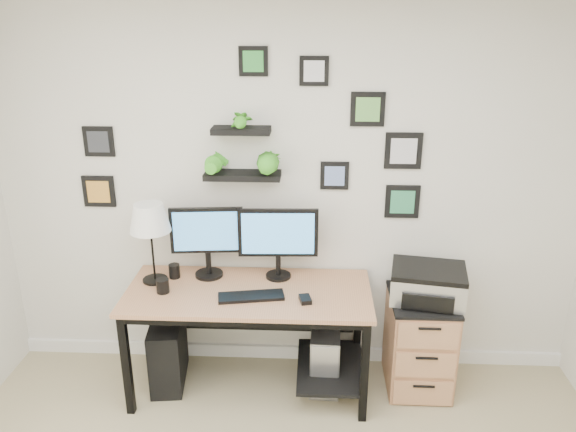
# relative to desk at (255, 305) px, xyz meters

# --- Properties ---
(room) EXTENTS (4.00, 4.00, 4.00)m
(room) POSITION_rel_desk_xyz_m (0.21, 0.32, -0.58)
(room) COLOR tan
(room) RESTS_ON ground
(desk) EXTENTS (1.60, 0.70, 0.75)m
(desk) POSITION_rel_desk_xyz_m (0.00, 0.00, 0.00)
(desk) COLOR tan
(desk) RESTS_ON ground
(monitor_left) EXTENTS (0.49, 0.21, 0.50)m
(monitor_left) POSITION_rel_desk_xyz_m (-0.33, 0.16, 0.41)
(monitor_left) COLOR black
(monitor_left) RESTS_ON desk
(monitor_right) EXTENTS (0.53, 0.18, 0.50)m
(monitor_right) POSITION_rel_desk_xyz_m (0.15, 0.16, 0.42)
(monitor_right) COLOR black
(monitor_right) RESTS_ON desk
(keyboard) EXTENTS (0.43, 0.20, 0.02)m
(keyboard) POSITION_rel_desk_xyz_m (-0.01, -0.13, 0.13)
(keyboard) COLOR black
(keyboard) RESTS_ON desk
(mouse) EXTENTS (0.09, 0.12, 0.03)m
(mouse) POSITION_rel_desk_xyz_m (0.34, -0.16, 0.14)
(mouse) COLOR black
(mouse) RESTS_ON desk
(table_lamp) EXTENTS (0.27, 0.27, 0.55)m
(table_lamp) POSITION_rel_desk_xyz_m (-0.68, 0.08, 0.56)
(table_lamp) COLOR black
(table_lamp) RESTS_ON desk
(mug) EXTENTS (0.08, 0.08, 0.09)m
(mug) POSITION_rel_desk_xyz_m (-0.58, -0.09, 0.17)
(mug) COLOR black
(mug) RESTS_ON desk
(pen_cup) EXTENTS (0.07, 0.07, 0.10)m
(pen_cup) POSITION_rel_desk_xyz_m (-0.56, 0.13, 0.17)
(pen_cup) COLOR black
(pen_cup) RESTS_ON desk
(pc_tower_black) EXTENTS (0.26, 0.49, 0.47)m
(pc_tower_black) POSITION_rel_desk_xyz_m (-0.61, 0.01, -0.39)
(pc_tower_black) COLOR black
(pc_tower_black) RESTS_ON ground
(pc_tower_grey) EXTENTS (0.21, 0.45, 0.44)m
(pc_tower_grey) POSITION_rel_desk_xyz_m (0.48, 0.05, -0.41)
(pc_tower_grey) COLOR gray
(pc_tower_grey) RESTS_ON ground
(file_cabinet) EXTENTS (0.43, 0.53, 0.67)m
(file_cabinet) POSITION_rel_desk_xyz_m (1.12, 0.06, -0.29)
(file_cabinet) COLOR tan
(file_cabinet) RESTS_ON ground
(printer) EXTENTS (0.53, 0.45, 0.22)m
(printer) POSITION_rel_desk_xyz_m (1.14, 0.06, 0.15)
(printer) COLOR silver
(printer) RESTS_ON file_cabinet
(wall_decor) EXTENTS (2.30, 0.18, 1.12)m
(wall_decor) POSITION_rel_desk_xyz_m (-0.00, 0.26, 1.01)
(wall_decor) COLOR black
(wall_decor) RESTS_ON ground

